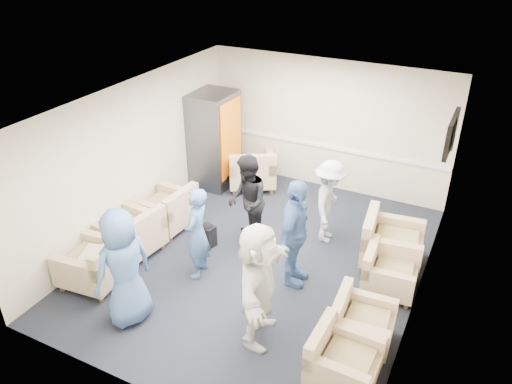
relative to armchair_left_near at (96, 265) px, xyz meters
The scene contains 25 objects.
floor 2.63m from the armchair_left_near, 40.26° to the left, with size 6.00×6.00×0.00m, color black.
ceiling 3.51m from the armchair_left_near, 40.26° to the left, with size 6.00×6.00×0.00m, color white.
back_wall 5.19m from the armchair_left_near, 67.00° to the left, with size 5.00×0.02×2.70m, color beige.
front_wall 2.59m from the armchair_left_near, 33.51° to the right, with size 5.00×0.02×2.70m, color beige.
left_wall 2.02m from the armchair_left_near, 106.92° to the left, with size 0.02×6.00×2.70m, color beige.
right_wall 4.90m from the armchair_left_near, 20.56° to the left, with size 0.02×6.00×2.70m, color beige.
chair_rail 5.10m from the armchair_left_near, 66.91° to the left, with size 4.98×0.04×0.06m, color white.
tv 5.88m from the armchair_left_near, 38.21° to the left, with size 0.10×1.00×0.58m.
armchair_left_near is the anchor object (origin of this frame).
armchair_left_mid 0.88m from the armchair_left_near, 90.99° to the left, with size 1.00×1.00×0.72m.
armchair_left_far 1.83m from the armchair_left_near, 88.60° to the left, with size 0.93×0.93×0.70m.
armchair_right_near 3.94m from the armchair_left_near, ahead, with size 0.80×0.80×0.63m.
armchair_right_midnear 4.01m from the armchair_left_near, ahead, with size 0.80×0.80×0.61m.
armchair_right_midfar 4.43m from the armchair_left_near, 24.63° to the left, with size 0.82×0.82×0.61m.
armchair_right_far 4.63m from the armchair_left_near, 33.11° to the left, with size 1.04×1.04×0.74m.
armchair_corner 3.97m from the armchair_left_near, 80.01° to the left, with size 1.29×1.29×0.75m.
vending_machine 3.81m from the armchair_left_near, 91.60° to the left, with size 0.81×0.95×2.00m.
backpack 1.93m from the armchair_left_near, 59.61° to the left, with size 0.31×0.25×0.46m.
pillow 0.18m from the armchair_left_near, 151.27° to the right, with size 0.43×0.33×0.13m, color beige.
person_front_left 1.15m from the armchair_left_near, 22.46° to the right, with size 0.86×0.56×1.76m, color #40619B.
person_mid_left 1.62m from the armchair_left_near, 35.52° to the left, with size 0.56×0.37×1.53m, color #40619B.
person_back_left 2.60m from the armchair_left_near, 52.53° to the left, with size 0.80×0.63×1.65m, color black.
person_back_right 3.92m from the armchair_left_near, 45.07° to the left, with size 0.98×0.56×1.51m, color silver.
person_mid_right 3.07m from the armchair_left_near, 27.63° to the left, with size 1.03×0.43×1.76m, color #40619B.
person_front_right 2.78m from the armchair_left_near, ahead, with size 1.64×0.52×1.77m, color silver.
Camera 1 is at (2.96, -6.10, 4.99)m, focal length 35.00 mm.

